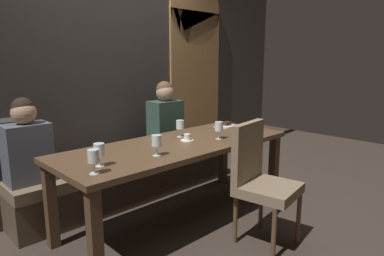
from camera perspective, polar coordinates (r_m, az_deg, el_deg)
The scene contains 16 objects.
ground at distance 3.30m, azimuth -2.22°, elevation -15.06°, with size 9.00×9.00×0.00m, color #382D26.
back_wall_tiled at distance 3.95m, azimuth -14.57°, elevation 11.50°, with size 6.00×0.12×3.00m, color #383330.
arched_door at distance 4.72m, azimuth 0.55°, elevation 10.15°, with size 0.90×0.05×2.55m.
dining_table at distance 3.06m, azimuth -2.32°, elevation -4.08°, with size 2.20×0.84×0.74m.
banquette_bench at distance 3.72m, azimuth -9.55°, elevation -8.25°, with size 2.50×0.44×0.45m.
chair_near_side at distance 2.80m, azimuth 11.26°, elevation -7.83°, with size 0.51×0.51×0.98m.
diner_redhead at distance 3.15m, azimuth -25.99°, elevation -2.28°, with size 0.36×0.24×0.72m.
diner_bearded at distance 3.85m, azimuth -4.51°, elevation 1.68°, with size 0.36×0.24×0.79m.
wine_glass_near_left at distance 3.24m, azimuth -2.02°, elevation 0.49°, with size 0.08×0.08×0.16m.
wine_glass_end_right at distance 3.17m, azimuth 4.53°, elevation 0.13°, with size 0.08×0.08×0.16m.
wine_glass_center_front at distance 2.62m, azimuth -5.97°, elevation -2.20°, with size 0.08×0.08×0.16m.
wine_glass_far_left at distance 2.44m, azimuth -15.32°, elevation -3.69°, with size 0.08×0.08×0.16m.
wine_glass_end_left at distance 2.29m, azimuth -16.20°, elevation -4.64°, with size 0.08×0.08×0.16m.
espresso_cup at distance 3.11m, azimuth -0.80°, elevation -1.69°, with size 0.12×0.12×0.06m.
dessert_plate at distance 3.81m, azimuth 5.82°, elevation 0.53°, with size 0.19×0.19×0.05m.
fork_on_table at distance 3.69m, azimuth 4.60°, elevation 0.03°, with size 0.02×0.17×0.01m, color silver.
Camera 1 is at (-1.97, -2.20, 1.47)m, focal length 31.80 mm.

